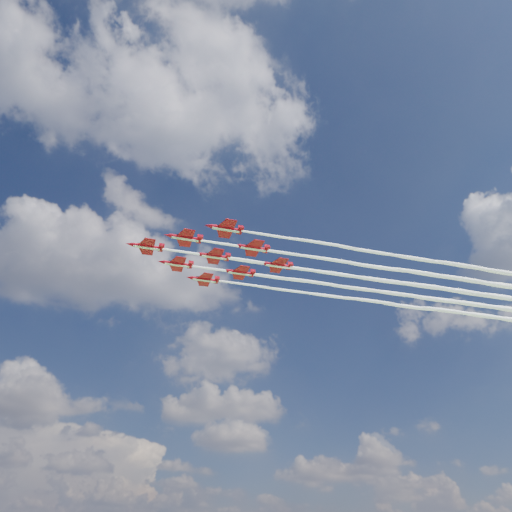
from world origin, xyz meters
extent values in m
cylinder|color=#A90919|center=(-22.43, 2.45, 76.22)|extent=(7.72, 1.55, 1.05)
cone|color=#A90919|center=(-27.22, 2.15, 76.22)|extent=(1.98, 1.18, 1.05)
cone|color=#A90919|center=(-17.94, 2.75, 76.22)|extent=(1.50, 1.05, 0.96)
ellipsoid|color=black|center=(-24.35, 2.33, 76.65)|extent=(2.05, 1.00, 0.69)
cube|color=#A90919|center=(-21.96, 2.49, 76.17)|extent=(3.63, 9.00, 0.13)
cube|color=#A90919|center=(-18.61, 2.70, 76.22)|extent=(1.56, 3.53, 0.12)
cube|color=#A90919|center=(-18.42, 2.71, 77.08)|extent=(1.54, 0.23, 1.73)
cube|color=white|center=(-22.43, 2.45, 75.74)|extent=(7.23, 1.33, 0.12)
cylinder|color=#A90919|center=(-12.49, -4.28, 76.22)|extent=(7.72, 1.55, 1.05)
cone|color=#A90919|center=(-17.27, -4.59, 76.22)|extent=(1.98, 1.18, 1.05)
cone|color=#A90919|center=(-7.99, -3.99, 76.22)|extent=(1.50, 1.05, 0.96)
ellipsoid|color=black|center=(-14.40, -4.41, 76.65)|extent=(2.05, 1.00, 0.69)
cube|color=#A90919|center=(-12.01, -4.25, 76.17)|extent=(3.63, 9.00, 0.13)
cube|color=#A90919|center=(-8.66, -4.03, 76.22)|extent=(1.56, 3.53, 0.12)
cube|color=#A90919|center=(-8.47, -4.02, 77.08)|extent=(1.54, 0.23, 1.73)
cube|color=white|center=(-12.49, -4.28, 75.74)|extent=(7.23, 1.33, 0.12)
cylinder|color=#A90919|center=(-13.44, 10.42, 76.22)|extent=(7.72, 1.55, 1.05)
cone|color=#A90919|center=(-18.22, 10.11, 76.22)|extent=(1.98, 1.18, 1.05)
cone|color=#A90919|center=(-8.94, 10.71, 76.22)|extent=(1.50, 1.05, 0.96)
ellipsoid|color=black|center=(-15.35, 10.29, 76.65)|extent=(2.05, 1.00, 0.69)
cube|color=#A90919|center=(-12.96, 10.45, 76.17)|extent=(3.63, 9.00, 0.13)
cube|color=#A90919|center=(-9.61, 10.67, 76.22)|extent=(1.56, 3.53, 0.12)
cube|color=#A90919|center=(-9.42, 10.68, 77.08)|extent=(1.54, 0.23, 1.73)
cube|color=white|center=(-13.44, 10.42, 75.74)|extent=(7.23, 1.33, 0.12)
cylinder|color=#A90919|center=(-2.54, -11.02, 76.22)|extent=(7.72, 1.55, 1.05)
cone|color=#A90919|center=(-7.33, -11.33, 76.22)|extent=(1.98, 1.18, 1.05)
cone|color=#A90919|center=(1.96, -10.73, 76.22)|extent=(1.50, 1.05, 0.96)
ellipsoid|color=black|center=(-4.46, -11.14, 76.65)|extent=(2.05, 1.00, 0.69)
cube|color=#A90919|center=(-2.06, -10.99, 76.17)|extent=(3.63, 9.00, 0.13)
cube|color=#A90919|center=(1.29, -10.77, 76.22)|extent=(1.56, 3.53, 0.12)
cube|color=#A90919|center=(1.48, -10.76, 77.08)|extent=(1.54, 0.23, 1.73)
cube|color=white|center=(-2.54, -11.02, 75.74)|extent=(7.23, 1.33, 0.12)
cylinder|color=#A90919|center=(-3.49, 3.68, 76.22)|extent=(7.72, 1.55, 1.05)
cone|color=#A90919|center=(-8.28, 3.37, 76.22)|extent=(1.98, 1.18, 1.05)
cone|color=#A90919|center=(1.00, 3.97, 76.22)|extent=(1.50, 1.05, 0.96)
ellipsoid|color=black|center=(-5.41, 3.56, 76.65)|extent=(2.05, 1.00, 0.69)
cube|color=#A90919|center=(-3.01, 3.71, 76.17)|extent=(3.63, 9.00, 0.13)
cube|color=#A90919|center=(0.33, 3.93, 76.22)|extent=(1.56, 3.53, 0.12)
cube|color=#A90919|center=(0.53, 3.94, 77.08)|extent=(1.54, 0.23, 1.73)
cube|color=white|center=(-3.49, 3.68, 75.74)|extent=(7.23, 1.33, 0.12)
cylinder|color=#A90919|center=(-4.44, 18.38, 76.22)|extent=(7.72, 1.55, 1.05)
cone|color=#A90919|center=(-9.23, 18.07, 76.22)|extent=(1.98, 1.18, 1.05)
cone|color=#A90919|center=(0.05, 18.67, 76.22)|extent=(1.50, 1.05, 0.96)
ellipsoid|color=black|center=(-6.36, 18.26, 76.65)|extent=(2.05, 1.00, 0.69)
cube|color=#A90919|center=(-3.97, 18.41, 76.17)|extent=(3.63, 9.00, 0.13)
cube|color=#A90919|center=(-0.62, 18.63, 76.22)|extent=(1.56, 3.53, 0.12)
cube|color=#A90919|center=(-0.43, 18.64, 77.08)|extent=(1.54, 0.23, 1.73)
cube|color=white|center=(-4.44, 18.38, 75.74)|extent=(7.23, 1.33, 0.12)
cylinder|color=#A90919|center=(6.45, -3.06, 76.22)|extent=(7.72, 1.55, 1.05)
cone|color=#A90919|center=(1.67, -3.37, 76.22)|extent=(1.98, 1.18, 1.05)
cone|color=#A90919|center=(10.95, -2.77, 76.22)|extent=(1.50, 1.05, 0.96)
ellipsoid|color=black|center=(4.54, -3.18, 76.65)|extent=(2.05, 1.00, 0.69)
cube|color=#A90919|center=(6.93, -3.03, 76.17)|extent=(3.63, 9.00, 0.13)
cube|color=#A90919|center=(10.28, -2.81, 76.22)|extent=(1.56, 3.53, 0.12)
cube|color=#A90919|center=(10.47, -2.80, 77.08)|extent=(1.54, 0.23, 1.73)
cube|color=white|center=(6.45, -3.06, 75.74)|extent=(7.23, 1.33, 0.12)
cylinder|color=#A90919|center=(5.50, 11.64, 76.22)|extent=(7.72, 1.55, 1.05)
cone|color=#A90919|center=(0.72, 11.33, 76.22)|extent=(1.98, 1.18, 1.05)
cone|color=#A90919|center=(10.00, 11.93, 76.22)|extent=(1.50, 1.05, 0.96)
ellipsoid|color=black|center=(3.59, 11.52, 76.65)|extent=(2.05, 1.00, 0.69)
cube|color=#A90919|center=(5.98, 11.67, 76.17)|extent=(3.63, 9.00, 0.13)
cube|color=#A90919|center=(9.33, 11.89, 76.22)|extent=(1.56, 3.53, 0.12)
cube|color=#A90919|center=(9.52, 11.90, 77.08)|extent=(1.54, 0.23, 1.73)
cube|color=white|center=(5.50, 11.64, 75.74)|extent=(7.23, 1.33, 0.12)
cylinder|color=#A90919|center=(15.45, 4.91, 76.22)|extent=(7.72, 1.55, 1.05)
cone|color=#A90919|center=(10.66, 4.60, 76.22)|extent=(1.98, 1.18, 1.05)
cone|color=#A90919|center=(19.95, 5.20, 76.22)|extent=(1.50, 1.05, 0.96)
ellipsoid|color=black|center=(13.53, 4.78, 76.65)|extent=(2.05, 1.00, 0.69)
cube|color=#A90919|center=(15.93, 4.94, 76.17)|extent=(3.63, 9.00, 0.13)
cube|color=#A90919|center=(19.28, 5.15, 76.22)|extent=(1.56, 3.53, 0.12)
cube|color=#A90919|center=(19.47, 5.17, 77.08)|extent=(1.54, 0.23, 1.73)
cube|color=white|center=(15.45, 4.91, 75.74)|extent=(7.23, 1.33, 0.12)
camera|label=1|loc=(-17.82, -118.22, 4.00)|focal=35.00mm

